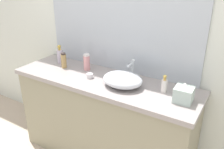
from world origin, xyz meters
name	(u,v)px	position (x,y,z in m)	size (l,w,h in m)	color
bathroom_wall_rear	(122,28)	(0.00, 0.73, 1.30)	(6.00, 0.06, 2.60)	silver
vanity_counter	(104,120)	(-0.01, 0.42, 0.45)	(1.76, 0.54, 0.89)	gray
wall_mirror_panel	(119,8)	(-0.01, 0.69, 1.49)	(1.57, 0.01, 1.20)	#B2BCC6
sink_basin	(123,80)	(0.20, 0.40, 0.95)	(0.35, 0.29, 0.12)	silver
faucet	(132,68)	(0.20, 0.57, 1.00)	(0.03, 0.11, 0.18)	silver
soap_dispenser	(60,55)	(-0.62, 0.53, 0.98)	(0.06, 0.06, 0.20)	silver
lotion_bottle	(64,61)	(-0.50, 0.45, 0.97)	(0.05, 0.05, 0.15)	tan
perfume_bottle	(87,62)	(-0.27, 0.53, 0.97)	(0.06, 0.06, 0.16)	pink
spray_can	(164,85)	(0.54, 0.47, 0.96)	(0.05, 0.05, 0.15)	silver
tissue_box	(184,94)	(0.72, 0.41, 0.96)	(0.14, 0.14, 0.16)	#B5CBC1
candle_jar	(90,76)	(-0.13, 0.39, 0.91)	(0.06, 0.06, 0.04)	silver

